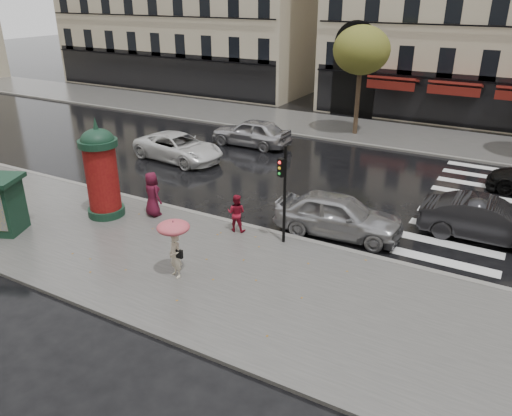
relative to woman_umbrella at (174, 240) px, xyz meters
The scene contains 16 objects.
ground 2.33m from the woman_umbrella, 46.48° to the left, with size 160.00×160.00×0.00m, color black.
near_sidewalk 2.04m from the woman_umbrella, 33.44° to the left, with size 90.00×7.00×0.12m, color #474744.
far_sidewalk 20.43m from the woman_umbrella, 86.42° to the left, with size 90.00×6.00×0.12m, color #474744.
near_kerb 4.72m from the woman_umbrella, 73.65° to the left, with size 90.00×0.25×0.14m, color slate.
far_kerb 17.44m from the woman_umbrella, 85.80° to the left, with size 90.00×0.25×0.14m, color slate.
zebra_crossing 13.21m from the woman_umbrella, 56.38° to the left, with size 3.60×11.75×0.01m, color silver.
tree_far_left 19.71m from the woman_umbrella, 92.15° to the left, with size 3.40×3.40×6.64m.
woman_umbrella is the anchor object (origin of this frame).
woman_red 3.78m from the woman_umbrella, 90.55° to the left, with size 0.71×0.55×1.46m, color maroon.
man_burgundy 4.98m from the woman_umbrella, 138.16° to the left, with size 0.89×0.58×1.82m, color #501024.
morris_column 5.95m from the woman_umbrella, 155.98° to the left, with size 1.50×1.50×4.02m.
traffic_light 4.28m from the woman_umbrella, 62.90° to the left, with size 0.27×0.35×3.61m.
car_silver 6.49m from the woman_umbrella, 58.98° to the left, with size 1.92×4.78×1.63m, color #9E9EA2.
car_darkgrey 11.37m from the woman_umbrella, 43.50° to the left, with size 1.64×4.70×1.55m, color black.
car_white 12.30m from the woman_umbrella, 126.98° to the left, with size 2.38×5.17×1.44m, color silver.
car_far_silver 15.05m from the woman_umbrella, 110.67° to the left, with size 1.91×4.75×1.62m, color #B3B2B7.
Camera 1 is at (7.65, -12.08, 8.54)m, focal length 35.00 mm.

